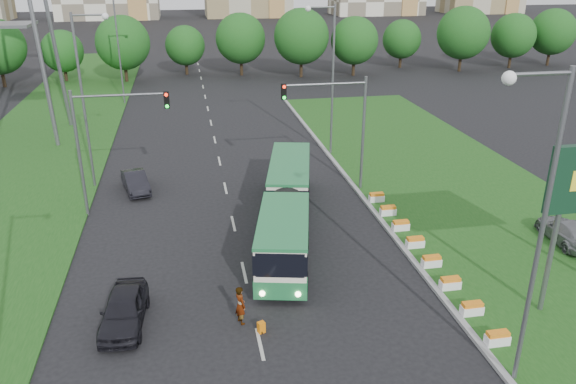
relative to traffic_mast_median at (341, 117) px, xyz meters
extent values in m
plane|color=black|center=(-4.78, -10.00, -5.35)|extent=(360.00, 360.00, 0.00)
cube|color=#194914|center=(8.22, -2.00, -5.27)|extent=(14.00, 60.00, 0.15)
cube|color=gray|center=(1.27, -2.00, -5.26)|extent=(0.30, 60.00, 0.18)
cube|color=#194914|center=(-22.78, 15.00, -5.30)|extent=(12.00, 110.00, 0.10)
cylinder|color=slate|center=(5.22, -16.00, -2.55)|extent=(0.24, 0.24, 5.60)
cylinder|color=slate|center=(1.62, 0.00, -1.35)|extent=(0.20, 0.20, 8.00)
cylinder|color=slate|center=(-1.13, 0.00, 2.25)|extent=(5.50, 0.14, 0.14)
cube|color=black|center=(-3.88, 0.00, 1.85)|extent=(0.32, 0.32, 1.00)
cylinder|color=slate|center=(-16.78, -1.00, -1.35)|extent=(0.20, 0.20, 8.00)
cylinder|color=slate|center=(-14.03, -1.00, 2.25)|extent=(5.50, 0.14, 0.14)
cube|color=black|center=(-11.28, -1.00, 1.85)|extent=(0.32, 0.32, 1.00)
cube|color=white|center=(-4.85, -10.27, -3.65)|extent=(2.43, 6.72, 2.63)
cube|color=white|center=(-4.85, -1.65, -3.65)|extent=(2.43, 8.18, 2.63)
cylinder|color=black|center=(-4.85, -6.33, -3.69)|extent=(2.43, 1.22, 2.43)
cube|color=#20703D|center=(-4.85, -10.27, -4.52)|extent=(2.51, 6.77, 0.93)
cube|color=#20703D|center=(-4.85, -1.65, -4.52)|extent=(2.51, 8.23, 0.93)
cube|color=black|center=(-4.85, -10.27, -3.21)|extent=(2.51, 6.77, 1.02)
cube|color=black|center=(-4.85, -1.65, -3.21)|extent=(2.51, 8.23, 1.02)
imported|color=black|center=(-13.47, -13.50, -4.59)|extent=(2.15, 4.61, 1.53)
imported|color=black|center=(-13.99, 2.61, -4.66)|extent=(2.38, 4.39, 1.37)
imported|color=gray|center=(10.61, -10.21, -4.53)|extent=(2.24, 4.74, 1.34)
imported|color=gray|center=(-8.40, -14.33, -4.43)|extent=(0.66, 0.78, 1.83)
cube|color=orange|center=(-7.61, -15.21, -5.09)|extent=(0.30, 0.26, 0.51)
cylinder|color=black|center=(-7.61, -15.34, -5.29)|extent=(0.03, 0.12, 0.12)
camera|label=1|loc=(-10.17, -35.36, 9.55)|focal=35.00mm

